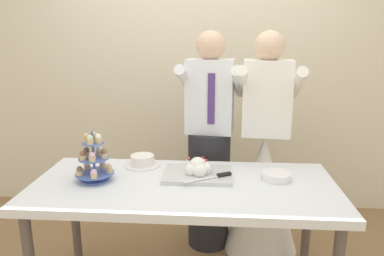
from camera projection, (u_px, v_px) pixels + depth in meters
name	position (u px, v px, depth m)	size (l,w,h in m)	color
rear_wall	(197.00, 55.00, 3.34)	(5.20, 0.10, 2.90)	beige
dessert_table	(184.00, 195.00, 2.18)	(1.80, 0.80, 0.78)	silver
cupcake_stand	(94.00, 161.00, 2.18)	(0.23, 0.23, 0.31)	#4C66B2
main_cake_tray	(198.00, 171.00, 2.26)	(0.42, 0.33, 0.13)	silver
plate_stack	(276.00, 176.00, 2.21)	(0.18, 0.18, 0.04)	white
round_cake	(142.00, 161.00, 2.45)	(0.24, 0.24, 0.07)	white
person_groom	(209.00, 154.00, 2.78)	(0.51, 0.54, 1.66)	#232328
person_bride	(263.00, 178.00, 2.74)	(0.56, 0.56, 1.66)	white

